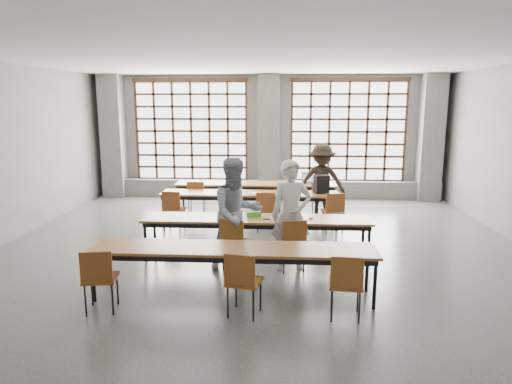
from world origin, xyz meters
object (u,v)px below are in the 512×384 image
chair_front_right (292,239)px  desk_row_d (233,252)px  chair_back_left (196,195)px  mouse (311,218)px  chair_near_left (99,274)px  chair_back_mid (287,196)px  chair_near_right (346,280)px  student_male (291,215)px  backpack (321,184)px  red_pouch (101,275)px  chair_near_mid (242,278)px  desk_row_c (256,221)px  chair_mid_left (173,206)px  student_back (322,181)px  desk_row_b (250,195)px  laptop_back (309,180)px  student_female (236,213)px  chair_front_left (235,238)px  laptop_front (289,213)px  green_box (254,214)px  chair_mid_centre (266,208)px  desk_row_a (256,186)px  plastic_bag (292,177)px  chair_mid_right (334,208)px  phone (266,219)px

chair_front_right → desk_row_d: bearing=-128.7°
desk_row_d → chair_back_left: size_ratio=4.55×
chair_front_right → mouse: chair_front_right is taller
chair_near_left → chair_back_left: bearing=86.8°
chair_back_mid → chair_near_right: size_ratio=1.00×
chair_front_right → student_male: 0.39m
backpack → red_pouch: bearing=-145.6°
chair_back_mid → chair_near_mid: 5.21m
desk_row_c → chair_near_mid: (-0.04, -2.31, -0.13)m
chair_mid_left → student_back: 3.56m
desk_row_b → red_pouch: size_ratio=20.00×
chair_front_right → laptop_back: laptop_back is taller
desk_row_c → chair_near_right: bearing=-61.2°
chair_front_right → student_female: size_ratio=0.47×
desk_row_d → mouse: 2.03m
chair_back_mid → chair_front_left: (-0.89, -3.49, 0.00)m
laptop_front → green_box: 0.62m
chair_mid_centre → laptop_front: 1.61m
chair_back_left → chair_near_left: bearing=-93.2°
laptop_back → student_back: bearing=-67.0°
chair_front_left → chair_back_mid: bearing=75.8°
desk_row_a → student_male: bearing=-78.3°
plastic_bag → student_back: bearing=-38.2°
laptop_front → chair_near_left: bearing=-135.7°
desk_row_d → chair_mid_centre: size_ratio=4.55×
chair_mid_left → chair_near_left: bearing=-90.3°
chair_mid_right → chair_near_mid: (-1.57, -3.94, 0.00)m
student_male → chair_mid_right: bearing=57.2°
desk_row_b → red_pouch: bearing=-110.1°
chair_mid_right → chair_near_mid: size_ratio=1.00×
chair_back_left → green_box: chair_back_left is taller
desk_row_b → chair_front_right: (0.91, -2.88, -0.13)m
student_male → backpack: 2.90m
chair_mid_right → green_box: (-1.58, -1.55, 0.24)m
chair_back_left → red_pouch: (-0.30, -5.10, -0.04)m
chair_back_left → chair_mid_left: same height
chair_near_right → laptop_back: bearing=91.5°
chair_mid_right → chair_near_left: bearing=-131.1°
chair_near_left → backpack: size_ratio=2.20×
green_box → backpack: (1.37, 2.23, 0.15)m
chair_back_left → phone: (1.80, -2.97, 0.20)m
chair_front_right → chair_near_mid: 1.81m
chair_back_left → green_box: bearing=-60.5°
desk_row_d → chair_back_left: bearing=107.1°
desk_row_b → chair_front_right: size_ratio=4.55×
laptop_front → chair_front_left: bearing=-140.4°
desk_row_d → green_box: bearing=84.4°
chair_near_right → desk_row_d: bearing=157.2°
desk_row_d → chair_back_mid: bearing=80.2°
chair_mid_centre → chair_near_left: (-2.02, -3.94, 0.00)m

